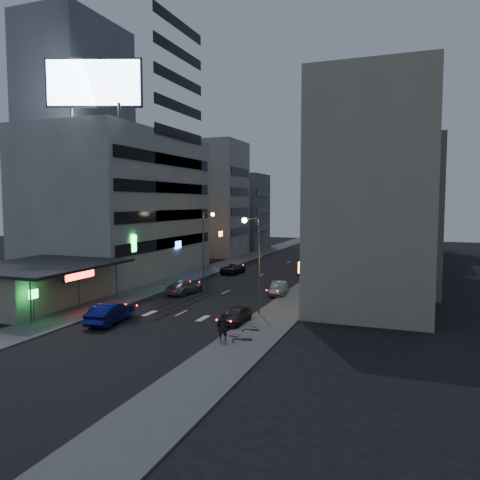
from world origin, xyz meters
The scene contains 29 objects.
ground centered at (0.00, 0.00, 0.00)m, with size 180.00×180.00×0.00m, color black.
sidewalk_left centered at (-8.00, 30.00, 0.06)m, with size 4.00×120.00×0.12m, color #4C4C4F.
sidewalk_right centered at (8.00, 30.00, 0.06)m, with size 4.00×120.00×0.12m, color #4C4C4F.
food_court centered at (-13.90, 2.00, 1.98)m, with size 11.00×13.00×3.88m.
white_building centered at (-17.00, 20.00, 9.00)m, with size 14.00×24.00×18.00m, color #B3B3AE.
grey_tower centered at (-26.00, 23.00, 17.00)m, with size 10.00×14.00×34.00m, color slate.
shophouse_near centered at (15.00, 10.50, 10.00)m, with size 10.00×11.00×20.00m, color tan.
shophouse_mid centered at (15.50, 22.00, 8.00)m, with size 11.00×12.00×16.00m, color gray.
shophouse_far centered at (15.00, 35.00, 11.00)m, with size 10.00×14.00×22.00m, color tan.
far_left_a centered at (-15.50, 45.00, 10.00)m, with size 11.00×10.00×20.00m, color #B3B3AE.
far_left_b centered at (-16.00, 58.00, 7.50)m, with size 12.00×10.00×15.00m, color slate.
far_right_a centered at (15.50, 50.00, 9.00)m, with size 11.00×12.00×18.00m, color gray.
far_right_b centered at (16.00, 64.00, 12.00)m, with size 12.00×12.00×24.00m, color tan.
billboard centered at (-12.99, 9.97, 21.66)m, with size 9.52×3.75×6.20m.
street_lamp_right_near centered at (5.90, 6.00, 5.36)m, with size 1.60×0.44×8.02m.
street_lamp_left centered at (-5.90, 22.00, 5.36)m, with size 1.60×0.44×8.02m.
street_lamp_right_far centered at (5.90, 40.00, 5.36)m, with size 1.60×0.44×8.02m.
parked_car_right_near centered at (5.60, 2.31, 0.68)m, with size 1.62×4.02×1.37m, color #2A292F.
parked_car_right_mid centered at (5.60, 14.57, 0.67)m, with size 1.42×4.07×1.34m, color gray.
parked_car_left centered at (-3.92, 26.28, 0.64)m, with size 2.13×4.62×1.28m, color #2A292E.
parked_car_right_far centered at (5.33, 29.01, 0.64)m, with size 1.79×4.40×1.28m, color #929599.
road_car_blue centered at (-3.64, -0.89, 0.82)m, with size 1.73×4.96×1.64m, color navy.
road_car_silver centered at (-3.69, 11.77, 0.68)m, with size 1.90×4.67×1.35m, color #A8ABB1.
person centered at (6.49, -2.40, 1.08)m, with size 0.70×0.46×1.92m, color black.
scooter_black_a centered at (8.19, -1.29, 0.74)m, with size 2.04×0.68×1.25m, color black, non-canonical shape.
scooter_silver_a centered at (7.20, -1.00, 0.67)m, with size 1.81×0.60×1.11m, color #A7ABAF, non-canonical shape.
scooter_blue centered at (7.17, -0.80, 0.67)m, with size 1.79×0.60×1.09m, color navy, non-canonical shape.
scooter_black_b centered at (7.96, 1.10, 0.68)m, with size 1.82×0.61×1.11m, color black, non-canonical shape.
scooter_silver_b centered at (7.79, 1.74, 0.65)m, with size 1.72×0.57×1.05m, color #A3A5AB, non-canonical shape.
Camera 1 is at (18.43, -30.95, 9.46)m, focal length 35.00 mm.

